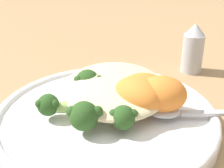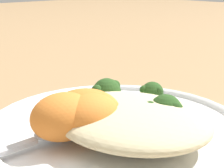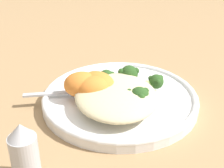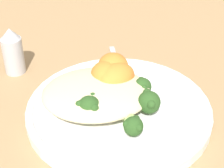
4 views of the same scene
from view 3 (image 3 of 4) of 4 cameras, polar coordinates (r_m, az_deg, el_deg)
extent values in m
plane|color=#9E7A51|center=(0.58, 2.30, -3.50)|extent=(4.00, 4.00, 0.00)
cylinder|color=white|center=(0.57, 1.55, -3.10)|extent=(0.28, 0.28, 0.02)
torus|color=white|center=(0.56, 1.56, -2.40)|extent=(0.28, 0.28, 0.01)
ellipsoid|color=beige|center=(0.53, 0.77, -2.12)|extent=(0.16, 0.14, 0.03)
ellipsoid|color=#8EB25B|center=(0.54, 1.87, -2.49)|extent=(0.05, 0.06, 0.01)
sphere|color=#284C1E|center=(0.52, 5.02, -2.35)|extent=(0.03, 0.03, 0.03)
sphere|color=#284C1E|center=(0.52, 3.65, -1.51)|extent=(0.01, 0.01, 0.01)
sphere|color=#284C1E|center=(0.51, 5.37, -2.53)|extent=(0.01, 0.01, 0.01)
sphere|color=#284C1E|center=(0.53, 6.12, -1.34)|extent=(0.01, 0.01, 0.01)
ellipsoid|color=#8EB25B|center=(0.56, 3.42, -0.89)|extent=(0.05, 0.11, 0.02)
sphere|color=#284C1E|center=(0.58, 8.11, 0.45)|extent=(0.03, 0.03, 0.03)
sphere|color=#284C1E|center=(0.58, 7.14, 1.05)|extent=(0.01, 0.01, 0.01)
sphere|color=#284C1E|center=(0.57, 8.42, 0.38)|extent=(0.01, 0.01, 0.01)
sphere|color=#284C1E|center=(0.58, 8.88, 1.15)|extent=(0.01, 0.01, 0.01)
ellipsoid|color=#8EB25B|center=(0.56, 1.09, -0.72)|extent=(0.08, 0.07, 0.02)
sphere|color=#284C1E|center=(0.59, 3.15, 1.82)|extent=(0.03, 0.03, 0.03)
sphere|color=#284C1E|center=(0.59, 1.90, 2.26)|extent=(0.01, 0.01, 0.01)
sphere|color=#284C1E|center=(0.59, 4.41, 2.41)|extent=(0.01, 0.01, 0.01)
ellipsoid|color=#8EB25B|center=(0.56, -0.46, -0.95)|extent=(0.07, 0.02, 0.02)
sphere|color=#284C1E|center=(0.59, -1.05, 1.29)|extent=(0.03, 0.03, 0.03)
sphere|color=#284C1E|center=(0.59, -2.13, 1.66)|extent=(0.01, 0.01, 0.01)
sphere|color=#284C1E|center=(0.59, 0.01, 1.79)|extent=(0.01, 0.01, 0.01)
ellipsoid|color=orange|center=(0.55, -2.65, -0.07)|extent=(0.09, 0.08, 0.04)
ellipsoid|color=orange|center=(0.55, -5.53, 0.04)|extent=(0.06, 0.07, 0.04)
ellipsoid|color=orange|center=(0.54, -3.27, -0.76)|extent=(0.05, 0.06, 0.04)
cube|color=#B7B7BC|center=(0.57, -11.94, -1.78)|extent=(0.01, 0.08, 0.00)
ellipsoid|color=#B7B7BC|center=(0.57, -5.90, -1.14)|extent=(0.03, 0.04, 0.01)
cylinder|color=#B2B2B7|center=(0.42, -15.58, -13.00)|extent=(0.04, 0.04, 0.07)
cone|color=#B2B2B7|center=(0.39, -16.39, -8.23)|extent=(0.03, 0.03, 0.02)
camera|label=1|loc=(0.82, -2.67, 22.77)|focal=50.00mm
camera|label=2|loc=(0.31, -41.56, -5.02)|focal=60.00mm
camera|label=4|loc=(0.67, 49.54, 24.87)|focal=60.00mm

